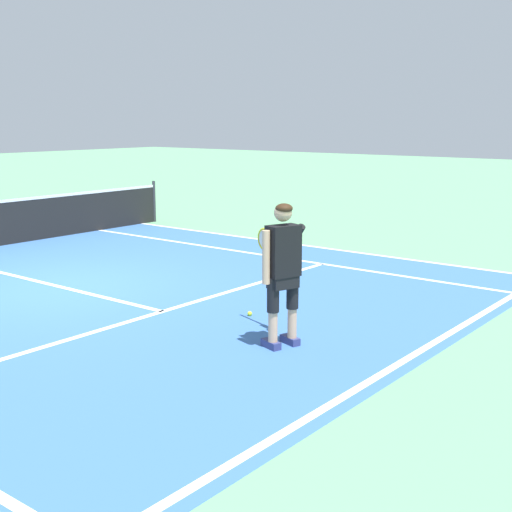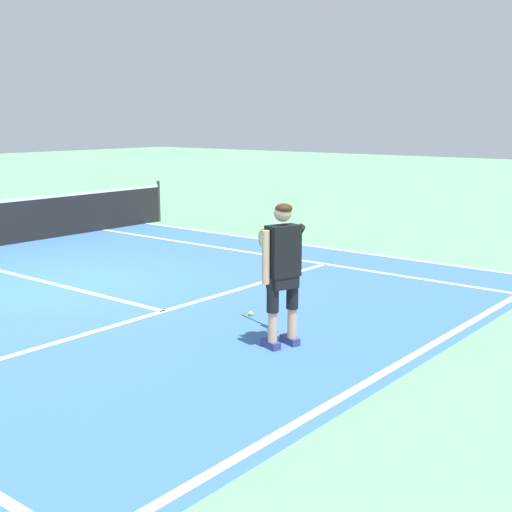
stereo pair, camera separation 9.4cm
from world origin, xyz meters
The scene contains 9 objects.
ground_plane centered at (0.00, 0.00, 0.00)m, with size 80.00×80.00×0.00m, color #609E70.
court_inner_surface centered at (0.00, -0.96, 0.00)m, with size 10.98×10.37×0.00m, color #3866A8.
line_baseline centered at (0.00, -5.95, 0.00)m, with size 10.98×0.10×0.01m, color white.
line_service centered at (0.00, -2.37, 0.00)m, with size 8.23×0.10×0.01m, color white.
line_centre_service centered at (0.00, 0.83, 0.00)m, with size 0.10×6.40×0.01m, color white.
line_singles_right centered at (4.12, -0.96, 0.00)m, with size 0.10×9.97×0.01m, color white.
line_doubles_right centered at (5.49, -0.96, 0.00)m, with size 0.10×9.97×0.01m, color white.
tennis_player centered at (-0.16, -4.56, 0.99)m, with size 0.90×1.02×1.71m.
tennis_ball_near_feet centered at (0.60, -3.47, 0.03)m, with size 0.07×0.07×0.07m, color #CCE02D.
Camera 1 is at (-6.51, -9.17, 2.66)m, focal length 48.36 mm.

